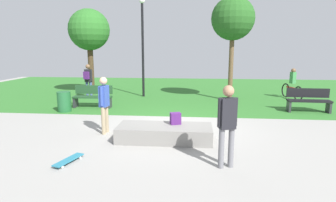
# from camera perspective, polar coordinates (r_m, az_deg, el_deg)

# --- Properties ---
(ground_plane) EXTENTS (28.00, 28.00, 0.00)m
(ground_plane) POSITION_cam_1_polar(r_m,az_deg,el_deg) (9.10, 0.70, -5.07)
(ground_plane) COLOR gray
(grass_lawn) EXTENTS (26.60, 12.77, 0.01)m
(grass_lawn) POSITION_cam_1_polar(r_m,az_deg,el_deg) (16.55, 2.87, 2.18)
(grass_lawn) COLOR #2D6B28
(grass_lawn) RESTS_ON ground_plane
(concrete_ledge) EXTENTS (2.55, 1.03, 0.41)m
(concrete_ledge) POSITION_cam_1_polar(r_m,az_deg,el_deg) (7.68, -0.70, -6.51)
(concrete_ledge) COLOR gray
(concrete_ledge) RESTS_ON ground_plane
(backpack_on_ledge) EXTENTS (0.33, 0.28, 0.32)m
(backpack_on_ledge) POSITION_cam_1_polar(r_m,az_deg,el_deg) (7.75, 1.52, -3.55)
(backpack_on_ledge) COLOR #4C1E66
(backpack_on_ledge) RESTS_ON concrete_ledge
(skater_performing_trick) EXTENTS (0.41, 0.29, 1.75)m
(skater_performing_trick) POSITION_cam_1_polar(r_m,az_deg,el_deg) (5.90, 11.92, -3.81)
(skater_performing_trick) COLOR slate
(skater_performing_trick) RESTS_ON ground_plane
(skater_watching) EXTENTS (0.23, 0.43, 1.66)m
(skater_watching) POSITION_cam_1_polar(r_m,az_deg,el_deg) (8.33, -12.81, 0.01)
(skater_watching) COLOR tan
(skater_watching) RESTS_ON ground_plane
(skateboard_by_ledge) EXTENTS (0.43, 0.82, 0.08)m
(skateboard_by_ledge) POSITION_cam_1_polar(r_m,az_deg,el_deg) (6.67, -19.51, -11.19)
(skateboard_by_ledge) COLOR teal
(skateboard_by_ledge) RESTS_ON ground_plane
(park_bench_far_right) EXTENTS (1.62, 0.53, 0.91)m
(park_bench_far_right) POSITION_cam_1_polar(r_m,az_deg,el_deg) (12.25, 26.58, 0.23)
(park_bench_far_right) COLOR black
(park_bench_far_right) RESTS_ON ground_plane
(park_bench_near_path) EXTENTS (1.60, 0.49, 0.91)m
(park_bench_near_path) POSITION_cam_1_polar(r_m,az_deg,el_deg) (12.23, -14.97, 0.99)
(park_bench_near_path) COLOR #1E4223
(park_bench_near_path) RESTS_ON ground_plane
(tree_young_birch) EXTENTS (2.13, 2.13, 4.46)m
(tree_young_birch) POSITION_cam_1_polar(r_m,az_deg,el_deg) (15.64, -15.69, 13.57)
(tree_young_birch) COLOR #42301E
(tree_young_birch) RESTS_ON grass_lawn
(tree_tall_oak) EXTENTS (1.95, 1.95, 4.74)m
(tree_tall_oak) POSITION_cam_1_polar(r_m,az_deg,el_deg) (13.52, 13.01, 15.80)
(tree_tall_oak) COLOR brown
(tree_tall_oak) RESTS_ON grass_lawn
(lamp_post) EXTENTS (0.28, 0.28, 4.85)m
(lamp_post) POSITION_cam_1_polar(r_m,az_deg,el_deg) (14.35, -5.15, 12.42)
(lamp_post) COLOR black
(lamp_post) RESTS_ON ground_plane
(trash_bin) EXTENTS (0.51, 0.51, 0.79)m
(trash_bin) POSITION_cam_1_polar(r_m,az_deg,el_deg) (11.76, -20.30, -0.12)
(trash_bin) COLOR #1E592D
(trash_bin) RESTS_ON ground_plane
(pedestrian_with_backpack) EXTENTS (0.42, 0.39, 1.68)m
(pedestrian_with_backpack) POSITION_cam_1_polar(r_m,az_deg,el_deg) (14.30, -15.87, 4.47)
(pedestrian_with_backpack) COLOR #3F5184
(pedestrian_with_backpack) RESTS_ON ground_plane
(cyclist_on_bicycle) EXTENTS (0.47, 1.79, 1.52)m
(cyclist_on_bicycle) POSITION_cam_1_polar(r_m,az_deg,el_deg) (15.07, 23.86, 2.82)
(cyclist_on_bicycle) COLOR black
(cyclist_on_bicycle) RESTS_ON ground_plane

